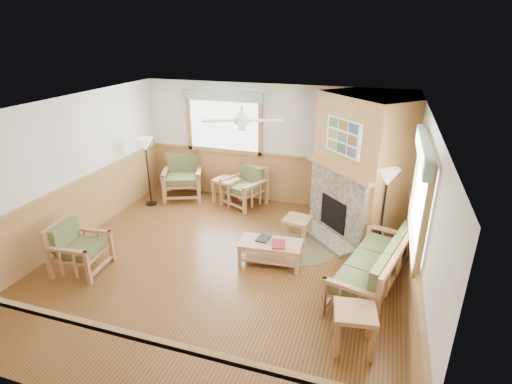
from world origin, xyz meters
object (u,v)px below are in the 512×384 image
(armchair_back_right, at_px, (244,186))
(footstool, at_px, (297,228))
(armchair_back_left, at_px, (183,177))
(floor_lamp_left, at_px, (148,172))
(sofa, at_px, (373,265))
(floor_lamp_right, at_px, (383,213))
(end_table_chairs, at_px, (227,191))
(armchair_left, at_px, (80,247))
(coffee_table, at_px, (271,253))
(end_table_sofa, at_px, (353,329))

(armchair_back_right, bearing_deg, footstool, -13.49)
(armchair_back_left, distance_m, floor_lamp_left, 0.87)
(armchair_back_right, relative_size, floor_lamp_left, 0.57)
(sofa, relative_size, armchair_back_right, 2.21)
(floor_lamp_right, bearing_deg, end_table_chairs, 158.70)
(armchair_left, relative_size, floor_lamp_right, 0.52)
(armchair_left, xyz_separation_m, floor_lamp_right, (4.73, 2.03, 0.40))
(end_table_chairs, xyz_separation_m, floor_lamp_left, (-1.63, -0.64, 0.50))
(armchair_left, relative_size, floor_lamp_left, 0.54)
(armchair_back_left, relative_size, end_table_chairs, 1.68)
(coffee_table, bearing_deg, sofa, -12.46)
(armchair_back_left, relative_size, coffee_table, 0.93)
(footstool, relative_size, floor_lamp_right, 0.30)
(coffee_table, bearing_deg, end_table_chairs, 123.30)
(armchair_back_left, xyz_separation_m, end_table_chairs, (1.13, 0.00, -0.20))
(armchair_back_right, relative_size, coffee_table, 0.85)
(sofa, height_order, coffee_table, sofa)
(armchair_back_right, relative_size, end_table_sofa, 1.56)
(armchair_back_right, xyz_separation_m, footstool, (1.51, -1.18, -0.24))
(footstool, bearing_deg, floor_lamp_left, 171.44)
(armchair_left, xyz_separation_m, end_table_sofa, (4.50, -0.41, -0.14))
(armchair_back_right, bearing_deg, coffee_table, -35.68)
(floor_lamp_left, bearing_deg, footstool, -8.56)
(sofa, distance_m, armchair_left, 4.74)
(coffee_table, distance_m, floor_lamp_right, 2.06)
(end_table_chairs, relative_size, floor_lamp_right, 0.35)
(sofa, bearing_deg, floor_lamp_right, -168.76)
(coffee_table, height_order, floor_lamp_left, floor_lamp_left)
(armchair_left, height_order, floor_lamp_left, floor_lamp_left)
(end_table_sofa, xyz_separation_m, floor_lamp_left, (-4.87, 3.15, 0.51))
(end_table_chairs, height_order, floor_lamp_left, floor_lamp_left)
(sofa, relative_size, coffee_table, 1.88)
(armchair_left, height_order, coffee_table, armchair_left)
(footstool, bearing_deg, armchair_left, -145.48)
(end_table_sofa, bearing_deg, footstool, 116.47)
(armchair_back_left, height_order, end_table_sofa, armchair_back_left)
(footstool, bearing_deg, end_table_chairs, 148.63)
(armchair_back_right, height_order, end_table_sofa, armchair_back_right)
(armchair_back_left, xyz_separation_m, coffee_table, (2.83, -2.23, -0.28))
(sofa, xyz_separation_m, floor_lamp_left, (-5.02, 1.84, 0.34))
(armchair_back_right, distance_m, floor_lamp_left, 2.19)
(coffee_table, xyz_separation_m, end_table_sofa, (1.53, -1.56, 0.08))
(armchair_back_left, bearing_deg, footstool, -42.94)
(end_table_sofa, height_order, floor_lamp_left, floor_lamp_left)
(end_table_sofa, bearing_deg, armchair_back_right, 126.49)
(armchair_back_left, bearing_deg, sofa, -50.62)
(coffee_table, xyz_separation_m, floor_lamp_right, (1.76, 0.88, 0.61))
(sofa, distance_m, floor_lamp_right, 1.19)
(armchair_left, bearing_deg, floor_lamp_right, -72.61)
(armchair_back_right, bearing_deg, sofa, -15.34)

